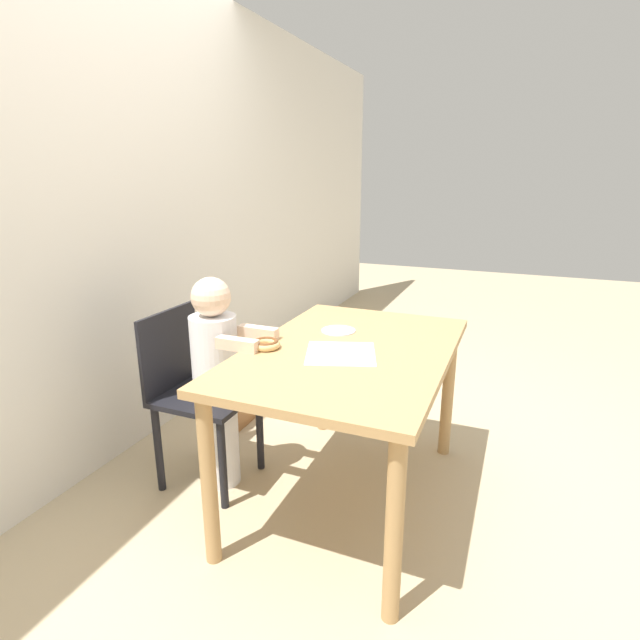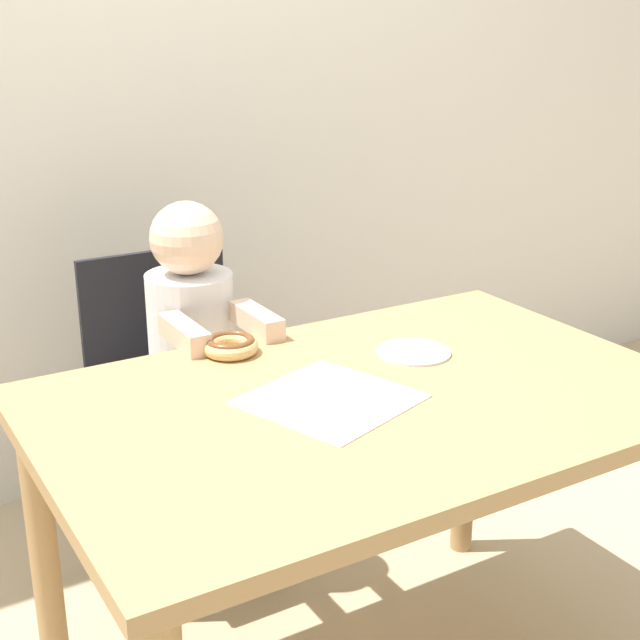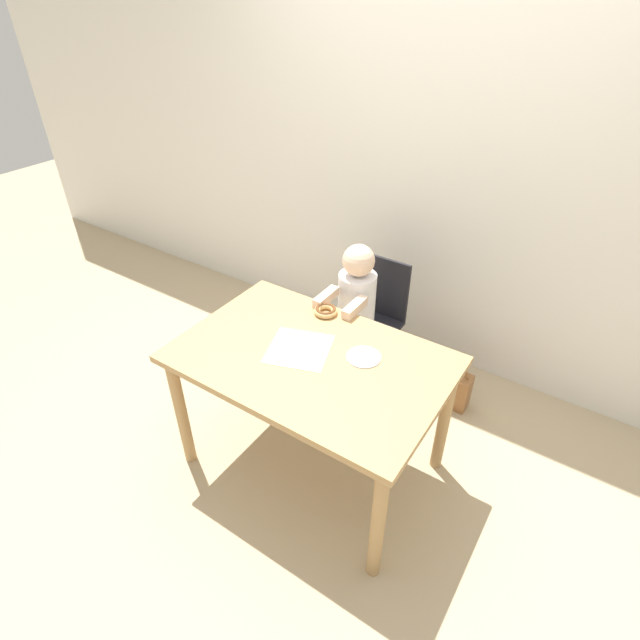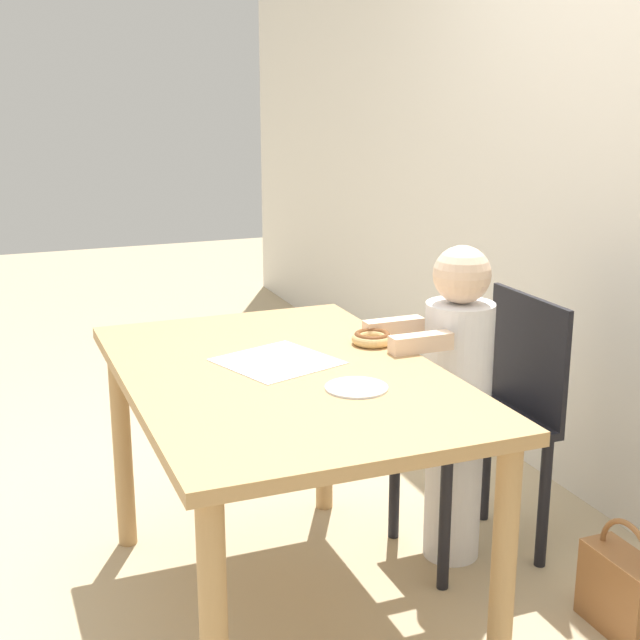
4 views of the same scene
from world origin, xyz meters
TOP-DOWN VIEW (x-y plane):
  - wall_back at (0.00, 1.27)m, footprint 8.00×0.05m
  - dining_table at (0.00, 0.00)m, footprint 1.25×0.82m
  - chair at (-0.11, 0.72)m, footprint 0.40×0.42m
  - child_figure at (-0.11, 0.60)m, footprint 0.23×0.38m
  - donut at (-0.13, 0.33)m, footprint 0.12×0.12m
  - napkin at (-0.08, 0.01)m, footprint 0.36×0.36m
  - handbag at (0.43, 0.84)m, footprint 0.25×0.11m
  - plate at (0.21, 0.13)m, footprint 0.16×0.16m

SIDE VIEW (x-z plane):
  - handbag at x=0.43m, z-range -0.04..0.29m
  - chair at x=-0.11m, z-range 0.03..0.87m
  - child_figure at x=-0.11m, z-range 0.02..1.03m
  - dining_table at x=0.00m, z-range 0.27..1.00m
  - napkin at x=-0.08m, z-range 0.73..0.74m
  - plate at x=0.21m, z-range 0.73..0.74m
  - donut at x=-0.13m, z-range 0.73..0.77m
  - wall_back at x=0.00m, z-range 0.00..2.50m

